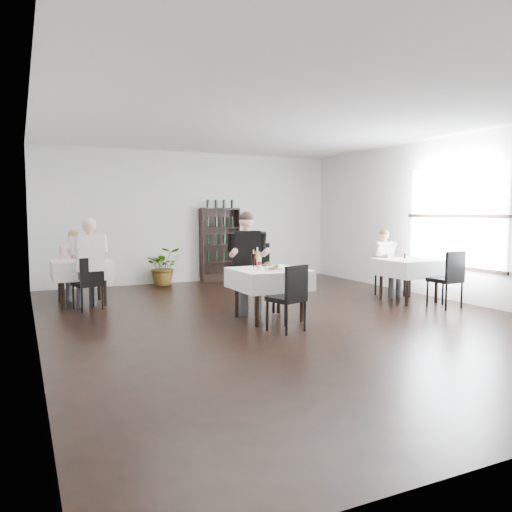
{
  "coord_description": "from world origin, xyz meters",
  "views": [
    {
      "loc": [
        -3.65,
        -6.62,
        1.61
      ],
      "look_at": [
        -0.41,
        0.2,
        0.95
      ],
      "focal_mm": 35.0,
      "sensor_mm": 36.0,
      "label": 1
    }
  ],
  "objects_px": {
    "main_table": "(269,279)",
    "potted_tree": "(164,266)",
    "wine_shelf": "(220,245)",
    "diner_main": "(247,254)"
  },
  "relations": [
    {
      "from": "main_table",
      "to": "potted_tree",
      "type": "distance_m",
      "value": 4.23
    },
    {
      "from": "wine_shelf",
      "to": "main_table",
      "type": "xyz_separation_m",
      "value": [
        -0.9,
        -4.31,
        -0.23
      ]
    },
    {
      "from": "main_table",
      "to": "potted_tree",
      "type": "height_order",
      "value": "potted_tree"
    },
    {
      "from": "wine_shelf",
      "to": "diner_main",
      "type": "bearing_deg",
      "value": -104.46
    },
    {
      "from": "wine_shelf",
      "to": "potted_tree",
      "type": "relative_size",
      "value": 2.06
    },
    {
      "from": "wine_shelf",
      "to": "main_table",
      "type": "distance_m",
      "value": 4.41
    },
    {
      "from": "diner_main",
      "to": "potted_tree",
      "type": "bearing_deg",
      "value": 97.26
    },
    {
      "from": "potted_tree",
      "to": "diner_main",
      "type": "bearing_deg",
      "value": -82.74
    },
    {
      "from": "potted_tree",
      "to": "diner_main",
      "type": "xyz_separation_m",
      "value": [
        0.45,
        -3.5,
        0.52
      ]
    },
    {
      "from": "main_table",
      "to": "diner_main",
      "type": "height_order",
      "value": "diner_main"
    }
  ]
}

